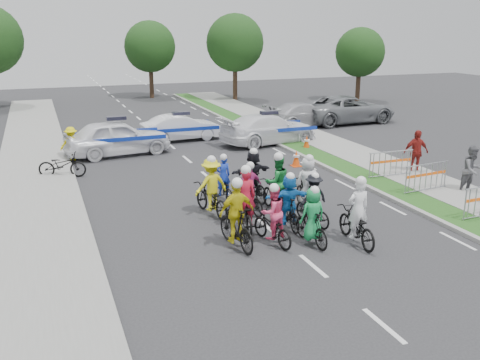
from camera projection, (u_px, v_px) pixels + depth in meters
name	position (u px, v px, depth m)	size (l,w,h in m)	color
ground	(313.00, 266.00, 13.53)	(90.00, 90.00, 0.00)	#28282B
curb_right	(371.00, 189.00, 19.74)	(0.20, 60.00, 0.12)	gray
grass_strip	(387.00, 187.00, 19.98)	(1.20, 60.00, 0.11)	#1A4817
sidewalk_right	(426.00, 182.00, 20.59)	(2.40, 60.00, 0.13)	gray
sidewalk_left	(37.00, 229.00, 15.78)	(3.00, 60.00, 0.13)	gray
rider_0	(357.00, 221.00, 14.77)	(0.79, 1.97, 1.97)	black
rider_1	(312.00, 222.00, 14.69)	(0.75, 1.66, 1.72)	black
rider_2	(272.00, 221.00, 14.75)	(0.94, 1.83, 1.78)	black
rider_3	(236.00, 221.00, 14.46)	(1.06, 1.97, 2.02)	black
rider_4	(313.00, 204.00, 16.21)	(0.99, 1.70, 1.67)	black
rider_5	(288.00, 205.00, 15.84)	(1.42, 1.69, 1.76)	black
rider_6	(245.00, 209.00, 15.75)	(1.03, 2.07, 2.02)	black
rider_7	(307.00, 189.00, 17.38)	(0.85, 1.87, 1.92)	black
rider_8	(277.00, 191.00, 17.20)	(0.87, 2.02, 2.03)	black
rider_9	(249.00, 193.00, 17.15)	(0.93, 1.72, 1.74)	black
rider_10	(211.00, 192.00, 16.98)	(1.20, 2.04, 1.98)	black
rider_11	(253.00, 179.00, 18.38)	(1.57, 1.86, 1.89)	black
rider_12	(223.00, 185.00, 18.51)	(0.66, 1.67, 1.67)	black
police_car_0	(117.00, 137.00, 24.94)	(1.97, 4.88, 1.66)	white
police_car_1	(181.00, 128.00, 28.15)	(1.45, 4.15, 1.37)	white
police_car_2	(269.00, 129.00, 27.43)	(2.13, 5.25, 1.52)	white
civilian_sedan	(303.00, 114.00, 32.18)	(1.98, 4.88, 1.42)	#A6A6AB
civilian_suv	(348.00, 109.00, 33.28)	(2.79, 6.06, 1.68)	gray
spectator_1	(472.00, 170.00, 19.15)	(0.86, 0.67, 1.76)	#59595E
spectator_2	(416.00, 152.00, 21.73)	(1.06, 0.44, 1.81)	maroon
marshal_hiviz	(71.00, 144.00, 23.95)	(0.99, 0.57, 1.53)	yellow
barrier_1	(426.00, 179.00, 19.23)	(2.00, 0.50, 1.12)	#A5A8AD
barrier_2	(391.00, 165.00, 21.11)	(2.00, 0.50, 1.12)	#A5A8AD
cone_0	(296.00, 158.00, 23.05)	(0.40, 0.40, 0.70)	#F24C0C
cone_1	(307.00, 143.00, 26.20)	(0.40, 0.40, 0.70)	#F24C0C
parked_bike	(62.00, 165.00, 21.36)	(0.66, 1.89, 0.99)	black
tree_1	(235.00, 43.00, 42.27)	(4.55, 4.55, 6.82)	#382619
tree_2	(360.00, 52.00, 41.95)	(3.85, 3.85, 5.77)	#382619
tree_4	(150.00, 47.00, 43.91)	(4.20, 4.20, 6.30)	#382619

